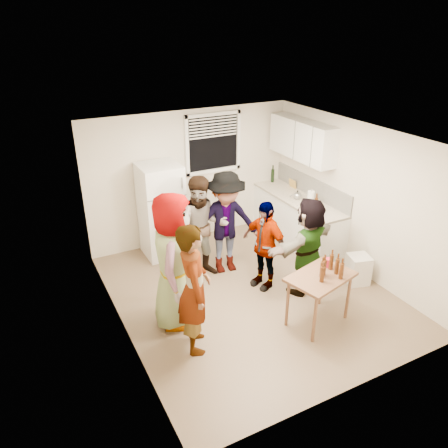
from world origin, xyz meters
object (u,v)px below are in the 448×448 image
guest_stripe (196,345)px  guest_black (263,285)px  refrigerator (161,211)px  blue_cup (320,216)px  beer_bottle_table (321,281)px  red_cup (328,267)px  wine_bottle (272,182)px  guest_grey (177,320)px  beer_bottle_counter (315,211)px  serving_table (316,321)px  trash_bin (358,269)px  kettle (297,199)px  guest_back_right (226,269)px  guest_orange (304,289)px  guest_back_left (204,274)px

guest_stripe → guest_black: size_ratio=1.21×
refrigerator → blue_cup: 2.77m
beer_bottle_table → red_cup: (0.32, 0.26, 0.00)m
wine_bottle → red_cup: (-1.03, -3.02, -0.13)m
blue_cup → guest_grey: bearing=-171.2°
beer_bottle_table → beer_bottle_counter: bearing=54.5°
wine_bottle → serving_table: size_ratio=0.29×
trash_bin → blue_cup: bearing=101.7°
guest_black → wine_bottle: bearing=127.1°
kettle → serving_table: 2.62m
guest_stripe → guest_back_right: bearing=-21.0°
guest_stripe → guest_orange: (2.09, 0.42, 0.00)m
wine_bottle → kettle: bearing=-95.7°
beer_bottle_table → guest_black: (-0.09, 1.28, -0.77)m
kettle → blue_cup: 0.80m
serving_table → guest_back_right: size_ratio=0.51×
red_cup → guest_back_right: bearing=112.9°
beer_bottle_table → guest_grey: 2.13m
serving_table → guest_orange: bearing=65.2°
red_cup → guest_stripe: size_ratio=0.07×
kettle → guest_back_left: 2.27m
beer_bottle_table → red_cup: size_ratio=1.72×
wine_bottle → guest_black: wine_bottle is taller
serving_table → guest_back_left: bearing=115.3°
guest_back_left → guest_black: (0.72, -0.74, 0.00)m
beer_bottle_table → guest_back_right: 2.17m
beer_bottle_counter → guest_back_left: 2.23m
kettle → guest_orange: 1.86m
guest_stripe → guest_back_right: 1.98m
kettle → guest_stripe: bearing=-138.2°
beer_bottle_counter → beer_bottle_table: 2.07m
wine_bottle → blue_cup: size_ratio=2.20×
beer_bottle_counter → blue_cup: size_ratio=2.01×
guest_black → guest_stripe: bearing=-79.3°
kettle → red_cup: 2.23m
refrigerator → guest_back_left: refrigerator is taller
refrigerator → kettle: (2.40, -0.75, 0.05)m
serving_table → beer_bottle_table: 0.79m
refrigerator → guest_orange: 2.82m
beer_bottle_table → guest_black: size_ratio=0.15×
guest_back_right → wine_bottle: bearing=44.1°
kettle → guest_stripe: 3.55m
refrigerator → beer_bottle_table: size_ratio=7.65×
beer_bottle_counter → blue_cup: bearing=-106.2°
wine_bottle → guest_stripe: bearing=-136.7°
kettle → guest_grey: (-2.94, -1.24, -0.90)m
kettle → guest_grey: 3.31m
refrigerator → guest_back_right: refrigerator is taller
kettle → guest_back_left: (-2.07, -0.27, -0.90)m
blue_cup → guest_back_left: blue_cup is taller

